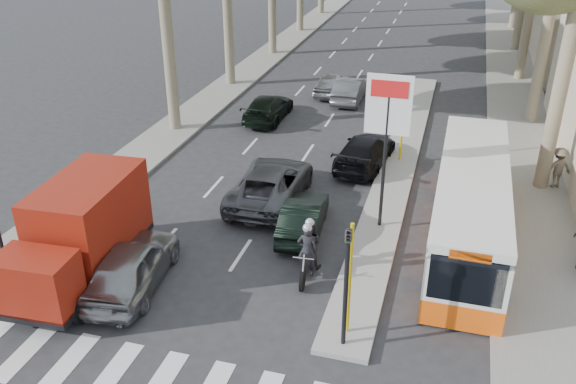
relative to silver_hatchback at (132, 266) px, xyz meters
The scene contains 17 objects.
ground 3.52m from the silver_hatchback, ahead, with size 120.00×120.00×0.00m, color #28282B.
sidewalk_right 28.23m from the silver_hatchback, 64.85° to the left, with size 3.20×70.00×0.12m, color gray.
median_left 28.93m from the silver_hatchback, 99.17° to the left, with size 2.40×64.00×0.12m, color gray.
traffic_island 13.34m from the silver_hatchback, 60.09° to the left, with size 1.50×26.00×0.16m, color gray.
billboard 9.14m from the silver_hatchback, 39.86° to the left, with size 1.50×12.10×5.60m.
traffic_light_island 6.93m from the silver_hatchback, ahead, with size 0.16×0.41×3.60m.
silver_hatchback is the anchor object (origin of this frame).
dark_hatchback 6.13m from the silver_hatchback, 47.94° to the left, with size 1.32×3.80×1.25m, color black.
queue_car_a 6.94m from the silver_hatchback, 70.70° to the left, with size 2.45×5.31×1.48m, color #44454B.
queue_car_b 12.01m from the silver_hatchback, 64.39° to the left, with size 1.88×4.61×1.34m, color black.
queue_car_c 20.43m from the silver_hatchback, 85.35° to the left, with size 1.53×3.81×1.30m, color #93969A.
queue_car_d 19.67m from the silver_hatchback, 81.54° to the left, with size 1.44×4.12×1.36m, color #53555C.
queue_car_e 15.27m from the silver_hatchback, 92.28° to the left, with size 1.79×4.40×1.28m, color black.
red_truck 1.88m from the silver_hatchback, behind, with size 2.44×5.77×3.02m.
city_bus 11.11m from the silver_hatchback, 30.14° to the left, with size 2.30×10.22×2.69m.
motorcycle 5.36m from the silver_hatchback, 24.57° to the left, with size 0.82×2.20×1.87m.
pedestrian_far 16.72m from the silver_hatchback, 39.45° to the left, with size 1.08×0.48×1.67m, color #665C4D.
Camera 1 is at (5.32, -13.94, 10.92)m, focal length 38.00 mm.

